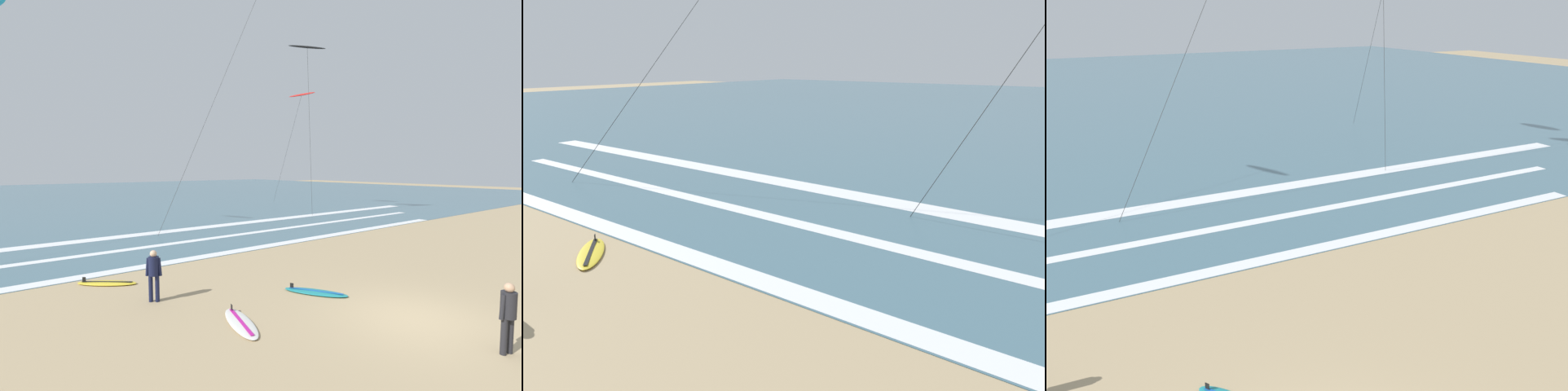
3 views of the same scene
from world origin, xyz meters
TOP-DOWN VIEW (x-y plane):
  - ground_plane at (0.00, 0.00)m, footprint 160.00×160.00m
  - ocean_surface at (0.00, 54.40)m, footprint 140.00×90.00m
  - wave_foam_shoreline at (-1.56, 9.80)m, footprint 40.33×0.69m
  - wave_foam_mid_break at (1.50, 13.42)m, footprint 40.24×0.59m
  - wave_foam_outer_break at (1.82, 17.17)m, footprint 48.92×1.08m
  - surfer_foreground_main at (-0.21, -2.19)m, footprint 0.51×0.32m
  - surfer_mid_group at (-5.07, 5.70)m, footprint 0.46×0.38m
  - surfboard_foreground_flat at (-5.72, 8.37)m, footprint 2.00×1.80m
  - surfboard_right_spare at (-3.94, 2.69)m, footprint 1.18×2.18m
  - surfboard_near_water at (-0.64, 3.15)m, footprint 1.56×2.12m
  - kite_red_high_left at (16.97, 21.92)m, footprint 3.03×8.80m
  - kite_black_mid_center at (12.46, 16.68)m, footprint 3.24×2.02m

SIDE VIEW (x-z plane):
  - ground_plane at x=0.00m, z-range 0.00..0.00m
  - ocean_surface at x=0.00m, z-range 0.00..0.01m
  - wave_foam_shoreline at x=-1.56m, z-range 0.01..0.02m
  - wave_foam_mid_break at x=1.50m, z-range 0.01..0.02m
  - wave_foam_outer_break at x=1.82m, z-range 0.01..0.02m
  - surfboard_foreground_flat at x=-5.72m, z-range -0.08..0.17m
  - surfboard_right_spare at x=-3.94m, z-range -0.08..0.17m
  - surfboard_near_water at x=-0.64m, z-range -0.08..0.17m
  - surfer_foreground_main at x=-0.21m, z-range 0.16..1.76m
  - surfer_mid_group at x=-5.07m, z-range 0.16..1.76m
  - kite_red_high_left at x=16.97m, z-range 5.49..17.05m
  - kite_black_mid_center at x=12.46m, z-range 6.69..20.69m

